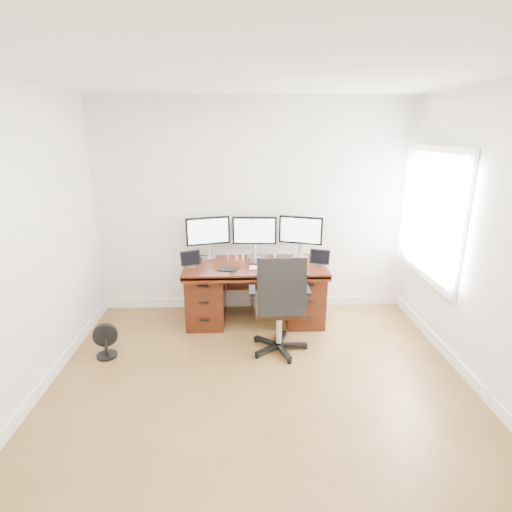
{
  "coord_description": "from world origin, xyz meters",
  "views": [
    {
      "loc": [
        -0.14,
        -2.77,
        2.29
      ],
      "look_at": [
        0.0,
        1.5,
        0.95
      ],
      "focal_mm": 28.0,
      "sensor_mm": 36.0,
      "label": 1
    }
  ],
  "objects_px": {
    "floor_fan": "(105,342)",
    "monitor_center": "(255,232)",
    "office_chair": "(279,321)",
    "desk": "(255,290)",
    "keyboard": "(261,268)"
  },
  "relations": [
    {
      "from": "floor_fan",
      "to": "monitor_center",
      "type": "height_order",
      "value": "monitor_center"
    },
    {
      "from": "floor_fan",
      "to": "monitor_center",
      "type": "bearing_deg",
      "value": 20.5
    },
    {
      "from": "office_chair",
      "to": "desk",
      "type": "bearing_deg",
      "value": 106.63
    },
    {
      "from": "office_chair",
      "to": "floor_fan",
      "type": "bearing_deg",
      "value": -178.7
    },
    {
      "from": "desk",
      "to": "keyboard",
      "type": "xyz_separation_m",
      "value": [
        0.06,
        -0.18,
        0.36
      ]
    },
    {
      "from": "floor_fan",
      "to": "desk",
      "type": "bearing_deg",
      "value": 14.19
    },
    {
      "from": "office_chair",
      "to": "floor_fan",
      "type": "xyz_separation_m",
      "value": [
        -1.84,
        -0.04,
        -0.19
      ]
    },
    {
      "from": "office_chair",
      "to": "monitor_center",
      "type": "bearing_deg",
      "value": 102.97
    },
    {
      "from": "floor_fan",
      "to": "monitor_center",
      "type": "xyz_separation_m",
      "value": [
        1.6,
        1.06,
        0.91
      ]
    },
    {
      "from": "desk",
      "to": "office_chair",
      "type": "relative_size",
      "value": 1.52
    },
    {
      "from": "monitor_center",
      "to": "office_chair",
      "type": "bearing_deg",
      "value": -74.01
    },
    {
      "from": "desk",
      "to": "office_chair",
      "type": "bearing_deg",
      "value": -73.52
    },
    {
      "from": "keyboard",
      "to": "desk",
      "type": "bearing_deg",
      "value": 112.84
    },
    {
      "from": "monitor_center",
      "to": "keyboard",
      "type": "height_order",
      "value": "monitor_center"
    },
    {
      "from": "desk",
      "to": "keyboard",
      "type": "relative_size",
      "value": 6.49
    }
  ]
}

